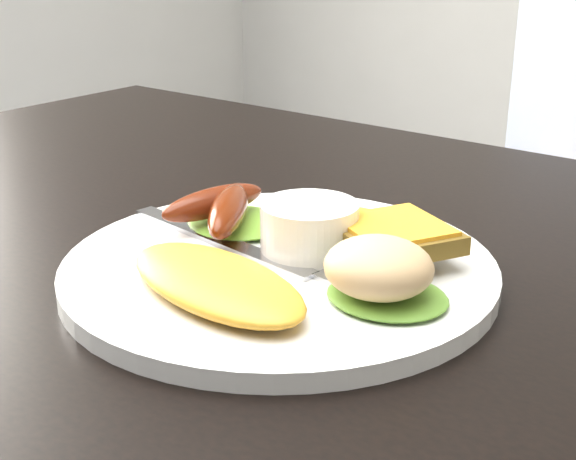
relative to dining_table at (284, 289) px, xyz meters
name	(u,v)px	position (x,y,z in m)	size (l,w,h in m)	color
dining_table	(284,289)	(0.00, 0.00, 0.00)	(1.20, 0.80, 0.04)	black
dining_chair	(555,257)	(-0.09, 0.85, -0.28)	(0.44, 0.44, 0.05)	#AF7861
person	(263,118)	(-0.39, 0.45, -0.01)	(0.52, 0.35, 1.44)	navy
plate	(279,270)	(0.01, -0.02, 0.03)	(0.30, 0.30, 0.01)	white
lettuce_left	(237,222)	(-0.05, 0.01, 0.04)	(0.08, 0.07, 0.01)	#5D8F1F
lettuce_right	(387,296)	(0.10, -0.03, 0.04)	(0.08, 0.07, 0.01)	#5A8A1D
omelette	(216,282)	(0.02, -0.09, 0.04)	(0.15, 0.07, 0.02)	yellow
sausage_a	(214,202)	(-0.07, 0.00, 0.05)	(0.02, 0.09, 0.02)	#6F3310
sausage_b	(229,210)	(-0.05, -0.01, 0.05)	(0.03, 0.10, 0.03)	#5E300F
ramekin	(309,231)	(0.02, 0.00, 0.05)	(0.07, 0.07, 0.04)	white
toast_a	(361,237)	(0.04, 0.04, 0.04)	(0.08, 0.08, 0.01)	#98471E
toast_b	(393,236)	(0.07, 0.02, 0.05)	(0.07, 0.07, 0.01)	olive
potato_salad	(379,267)	(0.10, -0.04, 0.06)	(0.07, 0.06, 0.04)	beige
fork	(219,241)	(-0.04, -0.02, 0.03)	(0.18, 0.01, 0.00)	#ADAFB7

